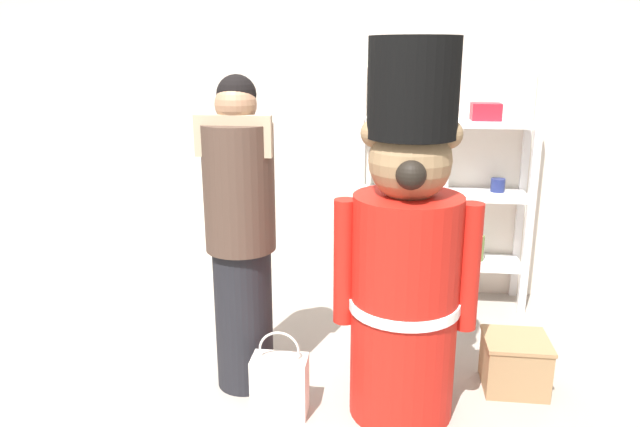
{
  "coord_description": "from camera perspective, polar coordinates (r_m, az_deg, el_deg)",
  "views": [
    {
      "loc": [
        0.4,
        -2.04,
        1.75
      ],
      "look_at": [
        0.07,
        0.65,
        1.0
      ],
      "focal_mm": 32.51,
      "sensor_mm": 36.0,
      "label": 1
    }
  ],
  "objects": [
    {
      "name": "back_wall",
      "position": [
        4.28,
        1.58,
        9.49
      ],
      "size": [
        6.4,
        0.12,
        2.6
      ],
      "primitive_type": "cube",
      "color": "silver",
      "rests_on": "ground_plane"
    },
    {
      "name": "person_shopper",
      "position": [
        3.0,
        -7.8,
        -2.15
      ],
      "size": [
        0.38,
        0.36,
        1.65
      ],
      "color": "black",
      "rests_on": "ground_plane"
    },
    {
      "name": "display_crate",
      "position": [
        3.38,
        18.61,
        -13.76
      ],
      "size": [
        0.34,
        0.31,
        0.29
      ],
      "color": "#9E7A51",
      "rests_on": "ground_plane"
    },
    {
      "name": "teddy_bear_guard",
      "position": [
        2.77,
        8.48,
        -4.18
      ],
      "size": [
        0.69,
        0.53,
        1.82
      ],
      "color": "red",
      "rests_on": "ground_plane"
    },
    {
      "name": "shopping_bag",
      "position": [
        3.01,
        -3.97,
        -16.41
      ],
      "size": [
        0.28,
        0.15,
        0.45
      ],
      "color": "silver",
      "rests_on": "ground_plane"
    },
    {
      "name": "merchandise_shelf",
      "position": [
        4.14,
        11.99,
        2.58
      ],
      "size": [
        1.2,
        0.35,
        1.66
      ],
      "color": "white",
      "rests_on": "ground_plane"
    }
  ]
}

